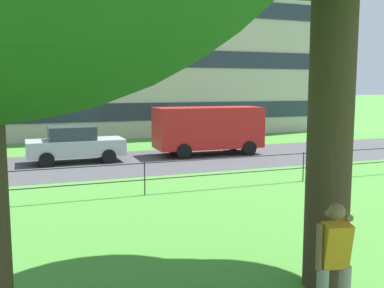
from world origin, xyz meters
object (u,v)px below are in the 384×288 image
apartment_building_background (125,13)px  person_thrower (334,260)px  car_silver_center (75,144)px  panel_van_left (208,128)px

apartment_building_background → person_thrower: bearing=-97.1°
car_silver_center → apartment_building_background: apartment_building_background is taller
person_thrower → apartment_building_background: size_ratio=0.06×
car_silver_center → panel_van_left: size_ratio=0.79×
car_silver_center → apartment_building_background: size_ratio=0.14×
panel_van_left → car_silver_center: bearing=-179.0°
person_thrower → apartment_building_background: (3.53, 28.33, 7.58)m
person_thrower → car_silver_center: size_ratio=0.42×
person_thrower → car_silver_center: (-1.73, 14.68, -0.13)m
car_silver_center → apartment_building_background: 16.53m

